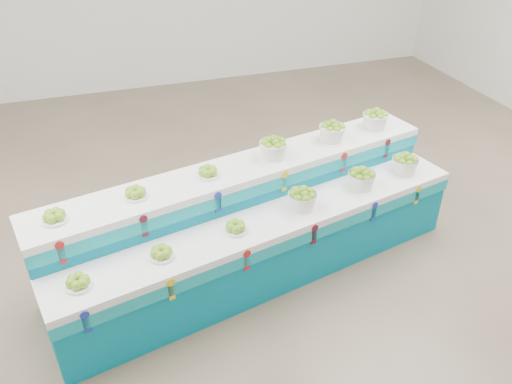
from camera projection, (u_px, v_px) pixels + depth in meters
ground at (265, 247)px, 5.51m from camera, size 10.00×10.00×0.00m
display_stand at (256, 224)px, 4.99m from camera, size 4.19×1.89×1.02m
plate_lower_left at (78, 281)px, 3.93m from camera, size 0.25×0.25×0.10m
plate_lower_mid at (161, 252)px, 4.22m from camera, size 0.25×0.25×0.10m
plate_lower_right at (236, 226)px, 4.52m from camera, size 0.25×0.25×0.10m
basket_lower_left at (302, 199)px, 4.79m from camera, size 0.32×0.32×0.21m
basket_lower_mid at (362, 178)px, 5.10m from camera, size 0.32×0.32×0.21m
basket_lower_right at (405, 163)px, 5.35m from camera, size 0.32×0.32×0.21m
plate_upper_left at (54, 216)px, 4.13m from camera, size 0.25×0.25×0.10m
plate_upper_mid at (135, 192)px, 4.42m from camera, size 0.25×0.25×0.10m
plate_upper_right at (208, 171)px, 4.72m from camera, size 0.25×0.25×0.10m
basket_upper_left at (274, 148)px, 4.99m from camera, size 0.32×0.32×0.21m
basket_upper_mid at (332, 131)px, 5.30m from camera, size 0.32×0.32×0.21m
basket_upper_right at (375, 119)px, 5.55m from camera, size 0.32×0.32×0.21m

